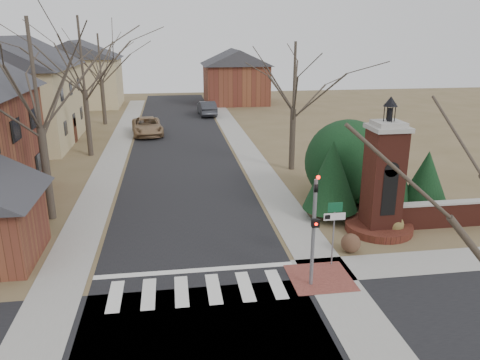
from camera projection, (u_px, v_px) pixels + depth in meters
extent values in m
plane|color=brown|center=(199.00, 302.00, 16.67)|extent=(120.00, 120.00, 0.00)
cube|color=black|center=(181.00, 152.00, 37.40)|extent=(8.00, 70.00, 0.01)
cube|color=black|center=(206.00, 357.00, 13.85)|extent=(120.00, 8.00, 0.01)
cube|color=silver|center=(198.00, 290.00, 17.43)|extent=(8.00, 2.20, 0.02)
cube|color=silver|center=(195.00, 271.00, 18.84)|extent=(8.00, 0.35, 0.02)
cube|color=gray|center=(245.00, 149.00, 38.13)|extent=(2.00, 60.00, 0.02)
cube|color=gray|center=(115.00, 154.00, 36.67)|extent=(2.00, 60.00, 0.02)
cube|color=brown|center=(320.00, 278.00, 18.29)|extent=(2.40, 2.40, 0.02)
cylinder|color=slate|center=(313.00, 234.00, 17.20)|extent=(0.14, 0.14, 4.20)
imported|color=black|center=(316.00, 184.00, 16.61)|extent=(0.15, 0.18, 0.90)
sphere|color=#FF0C05|center=(318.00, 177.00, 16.31)|extent=(0.14, 0.14, 0.14)
cube|color=black|center=(315.00, 223.00, 16.88)|extent=(0.28, 0.16, 0.30)
sphere|color=#FF0C05|center=(316.00, 224.00, 16.80)|extent=(0.11, 0.11, 0.11)
cylinder|color=slate|center=(333.00, 236.00, 18.95)|extent=(0.06, 0.06, 2.60)
cube|color=silver|center=(335.00, 217.00, 18.67)|extent=(0.90, 0.03, 0.30)
cube|color=black|center=(328.00, 217.00, 18.61)|extent=(0.22, 0.02, 0.18)
cube|color=#104C2C|center=(335.00, 207.00, 18.55)|extent=(0.60, 0.03, 0.40)
cylinder|color=#59231A|center=(379.00, 227.00, 22.59)|extent=(3.20, 3.20, 0.36)
cube|color=#59231A|center=(383.00, 182.00, 21.89)|extent=(1.50, 1.50, 5.00)
cube|color=black|center=(389.00, 193.00, 21.30)|extent=(0.70, 0.10, 2.20)
cube|color=gray|center=(388.00, 128.00, 21.11)|extent=(1.70, 1.70, 0.20)
cube|color=gray|center=(389.00, 124.00, 21.05)|extent=(1.30, 1.30, 0.20)
cylinder|color=black|center=(390.00, 115.00, 20.93)|extent=(0.20, 0.20, 0.60)
cone|color=black|center=(391.00, 101.00, 20.75)|extent=(0.64, 0.64, 0.45)
cube|color=#59231A|center=(465.00, 214.00, 23.09)|extent=(7.50, 0.40, 1.20)
cube|color=gray|center=(467.00, 202.00, 22.90)|extent=(7.50, 0.50, 0.10)
cube|color=tan|center=(17.00, 106.00, 39.25)|extent=(9.00, 12.00, 6.40)
cube|color=tan|center=(80.00, 83.00, 59.32)|extent=(10.00, 8.00, 6.00)
cube|color=tan|center=(50.00, 51.00, 56.20)|extent=(0.75, 0.75, 3.08)
cube|color=brown|center=(235.00, 84.00, 62.27)|extent=(8.00, 8.00, 5.00)
cube|color=brown|center=(220.00, 59.00, 59.41)|extent=(0.75, 0.75, 2.80)
cylinder|color=#473D33|center=(329.00, 213.00, 24.20)|extent=(0.20, 0.20, 0.50)
cone|color=black|center=(332.00, 175.00, 23.58)|extent=(2.80, 2.80, 3.60)
cylinder|color=#473D33|center=(380.00, 201.00, 25.80)|extent=(0.20, 0.20, 0.50)
cone|color=black|center=(384.00, 160.00, 25.08)|extent=(3.40, 3.40, 4.20)
cylinder|color=#473D33|center=(423.00, 206.00, 25.13)|extent=(0.20, 0.20, 0.50)
cone|color=black|center=(426.00, 177.00, 24.63)|extent=(2.40, 2.40, 2.80)
sphere|color=black|center=(348.00, 159.00, 26.16)|extent=(4.80, 4.80, 4.80)
cylinder|color=#473D33|center=(47.00, 173.00, 23.44)|extent=(0.40, 0.40, 4.83)
cylinder|color=#473D33|center=(88.00, 123.00, 35.66)|extent=(0.40, 0.40, 5.04)
cylinder|color=#473D33|center=(103.00, 103.00, 47.94)|extent=(0.40, 0.40, 4.41)
cylinder|color=#473D33|center=(292.00, 140.00, 32.16)|extent=(0.40, 0.40, 4.20)
imported|color=#977552|center=(147.00, 126.00, 43.40)|extent=(3.23, 5.97, 1.59)
imported|color=#33353B|center=(207.00, 108.00, 53.39)|extent=(2.05, 5.12, 1.66)
sphere|color=brown|center=(351.00, 243.00, 20.32)|extent=(0.85, 0.85, 0.85)
sphere|color=brown|center=(394.00, 225.00, 22.22)|extent=(0.89, 0.89, 0.89)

